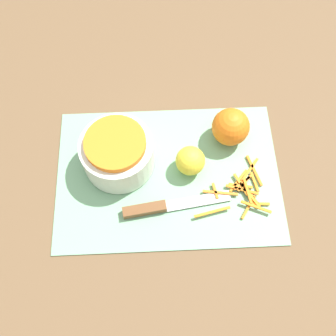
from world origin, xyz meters
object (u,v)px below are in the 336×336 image
Objects in this scene: orange_left at (231,127)px; lemon at (190,161)px; bowl_speckled at (117,152)px; knife at (158,207)px.

lemon is at bearing -141.66° from orange_left.
bowl_speckled is at bearing -167.59° from orange_left.
knife is 0.22m from orange_left.
bowl_speckled reaches higher than knife.
bowl_speckled is 2.43× the size of lemon.
bowl_speckled is at bearing 172.84° from lemon.
orange_left reaches higher than lemon.
knife is at bearing -54.43° from bowl_speckled.
lemon is (-0.09, -0.07, -0.01)m from orange_left.
orange_left is (0.23, 0.05, -0.00)m from bowl_speckled.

